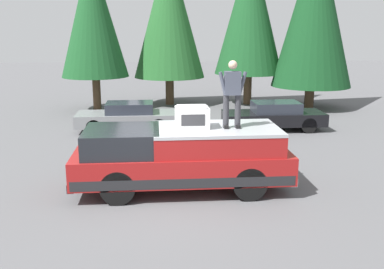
% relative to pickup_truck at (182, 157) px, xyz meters
% --- Properties ---
extents(ground_plane, '(90.00, 90.00, 0.00)m').
position_rel_pickup_truck_xyz_m(ground_plane, '(-0.37, 0.65, -0.87)').
color(ground_plane, '#565659').
extents(pickup_truck, '(2.01, 5.54, 1.65)m').
position_rel_pickup_truck_xyz_m(pickup_truck, '(0.00, 0.00, 0.00)').
color(pickup_truck, maroon).
rests_on(pickup_truck, ground).
extents(compressor_unit, '(0.65, 0.84, 0.56)m').
position_rel_pickup_truck_xyz_m(compressor_unit, '(-0.01, -0.25, 1.05)').
color(compressor_unit, white).
rests_on(compressor_unit, pickup_truck).
extents(person_on_truck_bed, '(0.29, 0.72, 1.69)m').
position_rel_pickup_truck_xyz_m(person_on_truck_bed, '(-0.09, -1.25, 1.68)').
color(person_on_truck_bed, '#333338').
rests_on(person_on_truck_bed, pickup_truck).
extents(parked_car_black, '(1.64, 4.10, 1.16)m').
position_rel_pickup_truck_xyz_m(parked_car_black, '(6.70, -4.20, -0.29)').
color(parked_car_black, black).
rests_on(parked_car_black, ground).
extents(parked_car_grey, '(1.64, 4.10, 1.16)m').
position_rel_pickup_truck_xyz_m(parked_car_grey, '(7.06, 1.78, -0.29)').
color(parked_car_grey, gray).
rests_on(parked_car_grey, ground).
extents(conifer_far_left, '(4.07, 4.07, 8.96)m').
position_rel_pickup_truck_xyz_m(conifer_far_left, '(11.65, -7.42, 4.17)').
color(conifer_far_left, '#4C3826').
rests_on(conifer_far_left, ground).
extents(conifer_left, '(3.64, 3.64, 8.46)m').
position_rel_pickup_truck_xyz_m(conifer_left, '(13.09, -4.43, 4.18)').
color(conifer_left, '#4C3826').
rests_on(conifer_left, ground).
extents(conifer_center_left, '(3.79, 3.79, 8.33)m').
position_rel_pickup_truck_xyz_m(conifer_center_left, '(13.37, -0.15, 4.03)').
color(conifer_center_left, '#4C3826').
rests_on(conifer_center_left, ground).
extents(conifer_center_right, '(3.33, 3.33, 7.79)m').
position_rel_pickup_truck_xyz_m(conifer_center_right, '(11.89, 3.61, 3.87)').
color(conifer_center_right, '#4C3826').
rests_on(conifer_center_right, ground).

